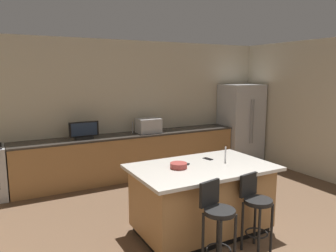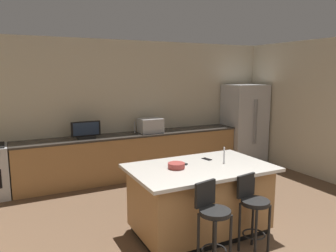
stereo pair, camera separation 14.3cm
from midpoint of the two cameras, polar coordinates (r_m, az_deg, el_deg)
name	(u,v)px [view 1 (the left image)]	position (r m, az deg, el deg)	size (l,w,h in m)	color
wall_back	(128,108)	(7.03, -7.64, 3.16)	(7.06, 0.12, 2.83)	beige
counter_back	(132,156)	(6.82, -6.87, -5.18)	(4.69, 0.62, 0.91)	#9E7042
kitchen_island	(201,198)	(4.53, 4.97, -12.52)	(1.88, 1.17, 0.93)	black
refrigerator	(241,123)	(8.11, 12.14, 0.48)	(0.93, 0.77, 1.88)	#B7BABF
microwave	(148,126)	(6.84, -4.07, 0.08)	(0.48, 0.36, 0.30)	#B7BABF
tv_monitor	(84,131)	(6.36, -15.15, -0.88)	(0.55, 0.16, 0.33)	black
sink_faucet_back	(133,127)	(6.81, -6.84, -0.24)	(0.02, 0.02, 0.24)	#B2B2B7
sink_faucet_island	(225,154)	(4.57, 9.16, -4.95)	(0.02, 0.02, 0.22)	#B2B2B7
bar_stool_left	(217,218)	(3.69, 7.47, -15.79)	(0.35, 0.37, 0.99)	black
bar_stool_right	(255,206)	(4.16, 14.12, -13.53)	(0.34, 0.36, 0.95)	black
fruit_bowl	(179,166)	(4.25, 0.90, -6.96)	(0.22, 0.22, 0.07)	#993833
cell_phone	(208,159)	(4.72, 6.15, -5.74)	(0.07, 0.15, 0.01)	black
tv_remote	(183,163)	(4.44, 1.77, -6.57)	(0.04, 0.17, 0.02)	black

